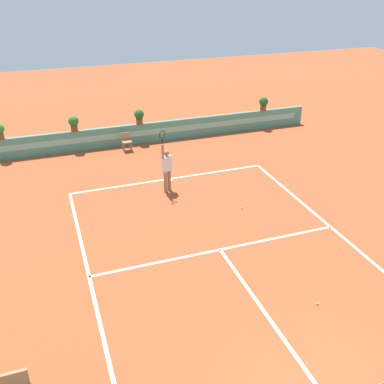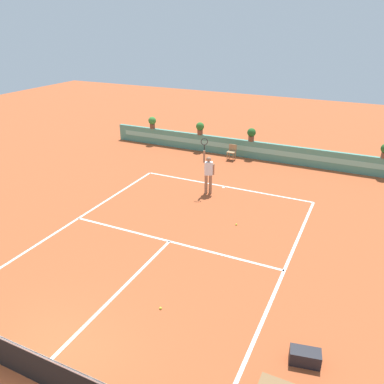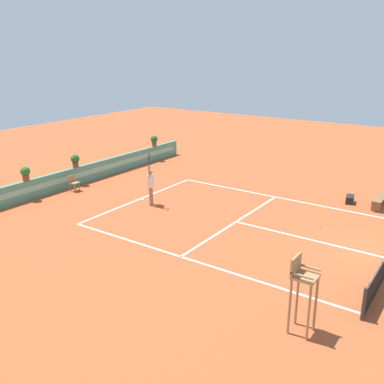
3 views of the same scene
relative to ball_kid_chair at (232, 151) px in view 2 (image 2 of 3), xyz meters
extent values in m
plane|color=#A84C28|center=(1.02, -9.66, -0.48)|extent=(60.00, 60.00, 0.00)
cube|color=white|center=(1.02, -3.77, -0.47)|extent=(8.22, 0.10, 0.01)
cube|color=white|center=(1.02, -9.26, -0.47)|extent=(8.22, 0.10, 0.01)
cube|color=white|center=(1.02, -12.46, -0.47)|extent=(0.10, 6.40, 0.01)
cube|color=white|center=(-3.09, -9.71, -0.47)|extent=(0.10, 11.89, 0.01)
cube|color=white|center=(5.13, -9.71, -0.47)|extent=(0.10, 11.89, 0.01)
cube|color=white|center=(1.02, -3.87, -0.47)|extent=(0.10, 0.20, 0.01)
cube|color=black|center=(1.02, -15.66, 0.00)|extent=(8.82, 0.02, 0.95)
cube|color=white|center=(1.02, -15.66, 0.44)|extent=(8.82, 0.03, 0.06)
cube|color=#4C8E7A|center=(1.02, 0.73, 0.02)|extent=(18.00, 0.20, 1.00)
cube|color=#7ABCA8|center=(1.02, 0.63, 0.07)|extent=(17.10, 0.01, 0.28)
cylinder|color=#99754C|center=(-0.18, -0.24, -0.25)|extent=(0.05, 0.05, 0.45)
cylinder|color=#99754C|center=(0.18, -0.24, -0.25)|extent=(0.05, 0.05, 0.45)
cylinder|color=#99754C|center=(-0.18, 0.11, -0.25)|extent=(0.05, 0.05, 0.45)
cylinder|color=#99754C|center=(0.18, 0.11, -0.25)|extent=(0.05, 0.05, 0.45)
cube|color=#99754C|center=(0.00, -0.07, -0.01)|extent=(0.44, 0.44, 0.04)
cube|color=#99754C|center=(0.00, 0.13, 0.19)|extent=(0.44, 0.04, 0.36)
cube|color=black|center=(6.38, -12.62, -0.30)|extent=(0.76, 0.49, 0.36)
cylinder|color=#9E7051|center=(0.71, -4.76, -0.03)|extent=(0.14, 0.14, 0.90)
cylinder|color=#9E7051|center=(0.53, -4.85, -0.03)|extent=(0.14, 0.14, 0.90)
cube|color=white|center=(0.62, -4.81, 0.72)|extent=(0.42, 0.36, 0.60)
sphere|color=#9E7051|center=(0.62, -4.81, 1.15)|extent=(0.22, 0.22, 0.22)
cylinder|color=#9E7051|center=(0.44, -4.90, 1.27)|extent=(0.09, 0.09, 0.55)
cylinder|color=black|center=(0.44, -4.90, 1.69)|extent=(0.04, 0.04, 0.24)
torus|color=#262626|center=(0.44, -4.90, 1.95)|extent=(0.29, 0.17, 0.31)
cylinder|color=#9E7051|center=(0.81, -4.71, 0.67)|extent=(0.09, 0.09, 0.50)
sphere|color=#CCE033|center=(2.48, -12.47, -0.44)|extent=(0.07, 0.07, 0.07)
sphere|color=#CCE033|center=(2.79, -7.12, -0.44)|extent=(0.07, 0.07, 0.07)
cylinder|color=brown|center=(7.65, 0.73, 0.66)|extent=(0.32, 0.32, 0.28)
cylinder|color=brown|center=(0.85, 0.73, 0.66)|extent=(0.32, 0.32, 0.28)
sphere|color=#235B23|center=(0.85, 0.73, 1.01)|extent=(0.48, 0.48, 0.48)
cylinder|color=brown|center=(-2.29, 0.73, 0.66)|extent=(0.32, 0.32, 0.28)
sphere|color=#2D6B28|center=(-2.29, 0.73, 1.01)|extent=(0.48, 0.48, 0.48)
cylinder|color=brown|center=(-5.55, 0.73, 0.66)|extent=(0.32, 0.32, 0.28)
sphere|color=#387F33|center=(-5.55, 0.73, 1.01)|extent=(0.48, 0.48, 0.48)
camera|label=1|loc=(-3.70, -19.97, 7.63)|focal=41.66mm
camera|label=2|loc=(6.83, -19.63, 6.77)|focal=36.19mm
camera|label=3|loc=(-14.55, -17.65, 6.59)|focal=40.63mm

